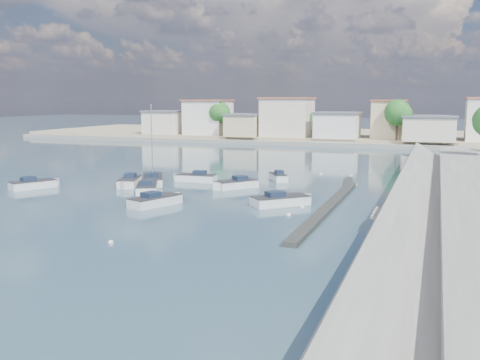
% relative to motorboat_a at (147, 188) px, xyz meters
% --- Properties ---
extents(ground, '(400.00, 400.00, 0.00)m').
position_rel_motorboat_a_xyz_m(ground, '(12.05, 27.79, -0.38)').
color(ground, '#284051').
rests_on(ground, ground).
extents(seawall_walkway, '(5.00, 90.00, 1.80)m').
position_rel_motorboat_a_xyz_m(seawall_walkway, '(30.55, 0.79, 0.52)').
color(seawall_walkway, slate).
rests_on(seawall_walkway, ground).
extents(breakwater, '(2.00, 31.02, 0.35)m').
position_rel_motorboat_a_xyz_m(breakwater, '(18.96, 0.48, -0.21)').
color(breakwater, black).
rests_on(breakwater, ground).
extents(far_shore_land, '(160.00, 40.00, 1.40)m').
position_rel_motorboat_a_xyz_m(far_shore_land, '(12.05, 79.79, 0.32)').
color(far_shore_land, gray).
rests_on(far_shore_land, ground).
extents(far_shore_quay, '(160.00, 2.50, 0.80)m').
position_rel_motorboat_a_xyz_m(far_shore_quay, '(12.05, 58.79, 0.02)').
color(far_shore_quay, slate).
rests_on(far_shore_quay, ground).
extents(far_town, '(113.01, 12.80, 8.35)m').
position_rel_motorboat_a_xyz_m(far_town, '(22.77, 64.71, 4.56)').
color(far_town, beige).
rests_on(far_town, far_shore_land).
extents(shore_trees, '(74.56, 38.32, 7.92)m').
position_rel_motorboat_a_xyz_m(shore_trees, '(20.39, 55.91, 5.84)').
color(shore_trees, '#38281E').
rests_on(shore_trees, ground).
extents(motorboat_a, '(3.97, 5.36, 1.48)m').
position_rel_motorboat_a_xyz_m(motorboat_a, '(0.00, 0.00, 0.00)').
color(motorboat_a, silver).
rests_on(motorboat_a, ground).
extents(motorboat_b, '(3.52, 5.45, 1.48)m').
position_rel_motorboat_a_xyz_m(motorboat_b, '(4.40, -5.78, -0.00)').
color(motorboat_b, silver).
rests_on(motorboat_b, ground).
extents(motorboat_c, '(5.19, 2.03, 1.48)m').
position_rel_motorboat_a_xyz_m(motorboat_c, '(1.55, 7.95, 0.00)').
color(motorboat_c, silver).
rests_on(motorboat_c, ground).
extents(motorboat_d, '(4.28, 4.74, 1.48)m').
position_rel_motorboat_a_xyz_m(motorboat_d, '(7.60, 5.06, -0.00)').
color(motorboat_d, silver).
rests_on(motorboat_d, ground).
extents(motorboat_e, '(3.81, 4.99, 1.48)m').
position_rel_motorboat_a_xyz_m(motorboat_e, '(-12.27, -2.15, -0.00)').
color(motorboat_e, silver).
rests_on(motorboat_e, ground).
extents(motorboat_f, '(3.01, 3.67, 1.48)m').
position_rel_motorboat_a_xyz_m(motorboat_f, '(10.43, 11.85, -0.00)').
color(motorboat_f, silver).
rests_on(motorboat_f, ground).
extents(motorboat_g, '(3.39, 5.36, 1.48)m').
position_rel_motorboat_a_xyz_m(motorboat_g, '(-3.73, 2.61, 0.00)').
color(motorboat_g, silver).
rests_on(motorboat_g, ground).
extents(motorboat_h, '(5.12, 5.05, 1.48)m').
position_rel_motorboat_a_xyz_m(motorboat_h, '(14.92, -1.87, -0.00)').
color(motorboat_h, silver).
rests_on(motorboat_h, ground).
extents(sailboat, '(4.94, 6.68, 9.00)m').
position_rel_motorboat_a_xyz_m(sailboat, '(-2.34, 5.32, 0.03)').
color(sailboat, silver).
rests_on(sailboat, ground).
extents(mooring_buoys, '(11.90, 37.02, 0.36)m').
position_rel_motorboat_a_xyz_m(mooring_buoys, '(15.43, 3.55, -0.33)').
color(mooring_buoys, white).
rests_on(mooring_buoys, ground).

